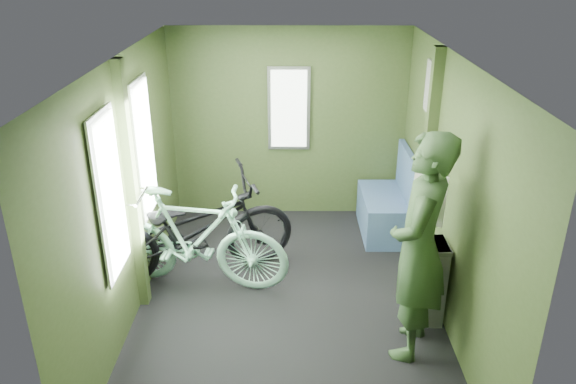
% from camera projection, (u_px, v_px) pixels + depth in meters
% --- Properties ---
extents(room, '(4.00, 4.02, 2.31)m').
position_uv_depth(room, '(284.00, 159.00, 4.82)').
color(room, black).
rests_on(room, ground).
extents(bicycle_black, '(2.26, 1.54, 1.18)m').
position_uv_depth(bicycle_black, '(196.00, 277.00, 5.76)').
color(bicycle_black, black).
rests_on(bicycle_black, ground).
extents(bicycle_mint, '(1.92, 0.98, 1.17)m').
position_uv_depth(bicycle_mint, '(198.00, 287.00, 5.58)').
color(bicycle_mint, '#91DAB9').
rests_on(bicycle_mint, ground).
extents(passenger, '(0.68, 0.81, 1.91)m').
position_uv_depth(passenger, '(419.00, 248.00, 4.37)').
color(passenger, '#2E4928').
rests_on(passenger, ground).
extents(waste_box, '(0.23, 0.32, 0.77)m').
position_uv_depth(waste_box, '(430.00, 281.00, 4.97)').
color(waste_box, slate).
rests_on(waste_box, ground).
extents(bench_seat, '(0.54, 0.95, 1.00)m').
position_uv_depth(bench_seat, '(387.00, 209.00, 6.54)').
color(bench_seat, navy).
rests_on(bench_seat, ground).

